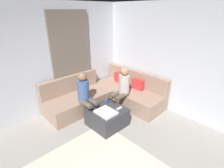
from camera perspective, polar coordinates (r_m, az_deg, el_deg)
name	(u,v)px	position (r m, az deg, el deg)	size (l,w,h in m)	color
wall_back	(208,68)	(4.22, 29.57, 4.76)	(6.00, 0.12, 2.70)	silver
wall_left	(17,67)	(4.29, -29.17, 5.13)	(0.12, 6.00, 2.70)	silver
curtain_panel	(72,61)	(4.70, -13.36, 7.65)	(0.06, 1.10, 2.50)	#726659
sectional_couch	(107,95)	(4.80, -1.60, -3.85)	(2.10, 2.55, 0.87)	#9E7F6B
ottoman	(107,117)	(4.03, -1.68, -10.96)	(0.76, 0.76, 0.42)	#333338
folded_blanket	(106,112)	(3.77, -2.05, -9.42)	(0.44, 0.36, 0.04)	white
coffee_mug	(106,101)	(4.13, -1.93, -5.77)	(0.08, 0.08, 0.10)	#334C72
game_remote	(119,108)	(3.92, 2.47, -8.10)	(0.05, 0.15, 0.02)	white
person_on_couch_back	(121,88)	(4.36, 3.16, -1.33)	(0.30, 0.60, 1.20)	brown
person_on_couch_side	(86,94)	(4.07, -8.73, -3.46)	(0.60, 0.30, 1.20)	brown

